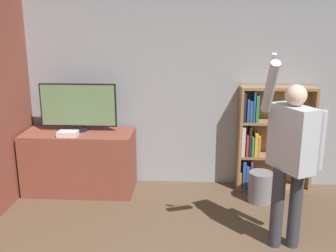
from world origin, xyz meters
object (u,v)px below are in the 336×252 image
(person, at_px, (291,151))
(television, at_px, (78,107))
(bookshelf, at_px, (267,139))
(waste_bin, at_px, (260,187))
(game_console, at_px, (68,134))

(person, bearing_deg, television, -146.14)
(bookshelf, relative_size, waste_bin, 3.59)
(bookshelf, bearing_deg, game_console, -170.98)
(bookshelf, relative_size, person, 0.72)
(television, height_order, bookshelf, television)
(game_console, distance_m, person, 2.75)
(game_console, relative_size, waste_bin, 0.63)
(bookshelf, distance_m, waste_bin, 0.68)
(waste_bin, bearing_deg, game_console, 179.36)
(game_console, bearing_deg, waste_bin, -0.64)
(person, bearing_deg, waste_bin, 156.06)
(waste_bin, bearing_deg, person, -85.89)
(person, height_order, waste_bin, person)
(television, xyz_separation_m, bookshelf, (2.51, 0.15, -0.45))
(game_console, height_order, waste_bin, game_console)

